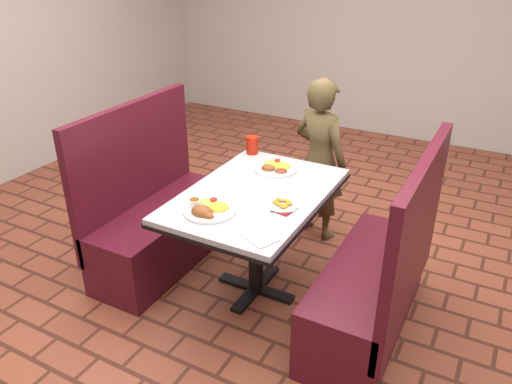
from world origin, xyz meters
TOP-DOWN VIEW (x-y plane):
  - dining_table at (0.00, 0.00)m, footprint 0.81×1.21m
  - booth_bench_left at (-0.80, 0.00)m, footprint 0.47×1.20m
  - booth_bench_right at (0.80, 0.00)m, footprint 0.47×1.20m
  - diner_person at (0.06, 0.91)m, footprint 0.53×0.42m
  - near_dinner_plate at (-0.12, -0.36)m, footprint 0.30×0.30m
  - far_dinner_plate at (-0.04, 0.36)m, footprint 0.29×0.29m
  - plantain_plate at (0.23, -0.09)m, footprint 0.19×0.19m
  - maroon_napkin at (0.26, -0.14)m, footprint 0.11×0.11m
  - spoon_utensil at (0.20, -0.13)m, footprint 0.02×0.12m
  - red_tumbler at (-0.32, 0.55)m, footprint 0.09×0.09m
  - paper_napkin at (0.27, -0.46)m, footprint 0.22×0.20m
  - knife_utensil at (-0.03, -0.38)m, footprint 0.02×0.16m
  - fork_utensil at (-0.08, -0.41)m, footprint 0.04×0.14m
  - lettuce_shreds at (0.04, 0.06)m, footprint 0.28×0.32m

SIDE VIEW (x-z plane):
  - booth_bench_left at x=-0.80m, z-range -0.26..0.92m
  - booth_bench_right at x=0.80m, z-range -0.26..0.92m
  - diner_person at x=0.06m, z-range 0.00..1.28m
  - dining_table at x=0.00m, z-range 0.28..1.03m
  - lettuce_shreds at x=0.04m, z-range 0.75..0.75m
  - maroon_napkin at x=0.26m, z-range 0.75..0.75m
  - spoon_utensil at x=0.20m, z-range 0.75..0.76m
  - paper_napkin at x=0.27m, z-range 0.75..0.76m
  - knife_utensil at x=-0.03m, z-range 0.76..0.76m
  - fork_utensil at x=-0.08m, z-range 0.76..0.76m
  - plantain_plate at x=0.23m, z-range 0.75..0.78m
  - far_dinner_plate at x=-0.04m, z-range 0.74..0.81m
  - near_dinner_plate at x=-0.12m, z-range 0.74..0.83m
  - red_tumbler at x=-0.32m, z-range 0.75..0.88m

